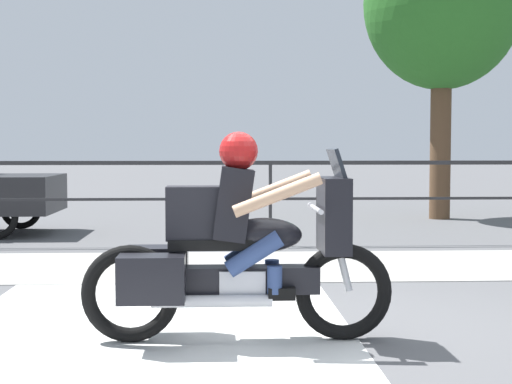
% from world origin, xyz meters
% --- Properties ---
extents(ground_plane, '(120.00, 120.00, 0.00)m').
position_xyz_m(ground_plane, '(0.00, 0.00, 0.00)').
color(ground_plane, '#565659').
extents(sidewalk_band, '(44.00, 2.40, 0.01)m').
position_xyz_m(sidewalk_band, '(0.00, 3.40, 0.01)').
color(sidewalk_band, '#A8A59E').
rests_on(sidewalk_band, ground).
extents(crosswalk_band, '(3.19, 6.00, 0.01)m').
position_xyz_m(crosswalk_band, '(-1.29, -0.20, 0.00)').
color(crosswalk_band, silver).
rests_on(crosswalk_band, ground).
extents(fence_railing, '(36.00, 0.05, 1.24)m').
position_xyz_m(fence_railing, '(0.00, 5.39, 0.98)').
color(fence_railing, '#232326').
rests_on(fence_railing, ground).
extents(motorcycle, '(2.34, 0.76, 1.57)m').
position_xyz_m(motorcycle, '(-0.63, -0.24, 0.70)').
color(motorcycle, black).
rests_on(motorcycle, ground).
extents(tree_behind_sign, '(3.09, 3.09, 5.97)m').
position_xyz_m(tree_behind_sign, '(3.65, 9.36, 4.23)').
color(tree_behind_sign, brown).
rests_on(tree_behind_sign, ground).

